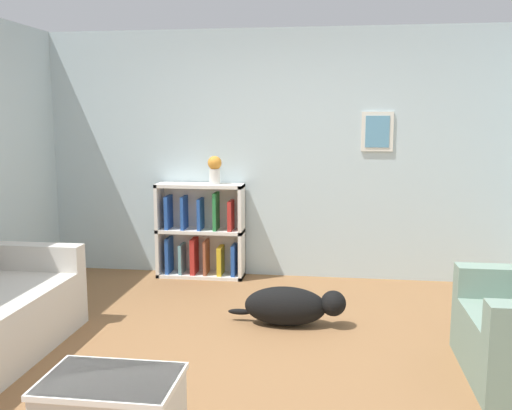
% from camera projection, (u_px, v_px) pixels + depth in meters
% --- Properties ---
extents(ground_plane, '(14.00, 14.00, 0.00)m').
position_uv_depth(ground_plane, '(248.00, 360.00, 4.03)').
color(ground_plane, brown).
extents(wall_back, '(5.60, 0.13, 2.60)m').
position_uv_depth(wall_back, '(280.00, 155.00, 6.03)').
color(wall_back, silver).
rests_on(wall_back, ground_plane).
extents(bookshelf, '(0.92, 0.28, 1.00)m').
position_uv_depth(bookshelf, '(201.00, 233.00, 6.08)').
color(bookshelf, silver).
rests_on(bookshelf, ground_plane).
extents(dog, '(0.98, 0.29, 0.32)m').
position_uv_depth(dog, '(291.00, 306.00, 4.67)').
color(dog, black).
rests_on(dog, ground_plane).
extents(vase, '(0.15, 0.15, 0.29)m').
position_uv_depth(vase, '(215.00, 168.00, 5.93)').
color(vase, silver).
rests_on(vase, bookshelf).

